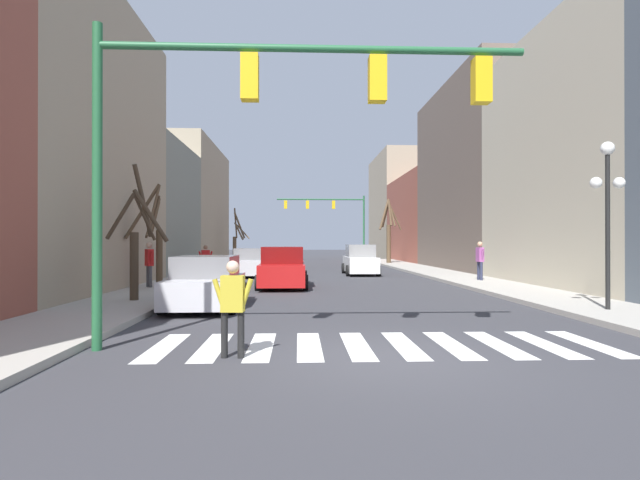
# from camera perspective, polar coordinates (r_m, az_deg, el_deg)

# --- Properties ---
(ground_plane) EXTENTS (240.00, 240.00, 0.00)m
(ground_plane) POSITION_cam_1_polar(r_m,az_deg,el_deg) (8.72, 8.04, -13.19)
(ground_plane) COLOR #38383D
(building_row_left) EXTENTS (6.00, 46.80, 11.66)m
(building_row_left) POSITION_cam_1_polar(r_m,az_deg,el_deg) (26.71, -24.22, 6.94)
(building_row_left) COLOR #934C3D
(building_row_left) RESTS_ON ground_plane
(building_row_right) EXTENTS (6.00, 67.79, 12.91)m
(building_row_right) POSITION_cam_1_polar(r_m,az_deg,el_deg) (38.33, 17.34, 5.64)
(building_row_right) COLOR #515B66
(building_row_right) RESTS_ON ground_plane
(crosswalk_stripes) EXTENTS (8.55, 2.60, 0.01)m
(crosswalk_stripes) POSITION_cam_1_polar(r_m,az_deg,el_deg) (9.70, 6.92, -11.84)
(crosswalk_stripes) COLOR white
(crosswalk_stripes) RESTS_ON ground_plane
(traffic_signal_near) EXTENTS (7.93, 0.28, 5.92)m
(traffic_signal_near) POSITION_cam_1_polar(r_m,az_deg,el_deg) (9.51, -6.34, 14.93)
(traffic_signal_near) COLOR #236038
(traffic_signal_near) RESTS_ON ground_plane
(traffic_signal_far) EXTENTS (9.05, 0.28, 6.76)m
(traffic_signal_far) POSITION_cam_1_polar(r_m,az_deg,el_deg) (51.35, 1.34, 3.26)
(traffic_signal_far) COLOR #236038
(traffic_signal_far) RESTS_ON ground_plane
(street_lamp_right_corner) EXTENTS (0.95, 0.36, 4.51)m
(street_lamp_right_corner) POSITION_cam_1_polar(r_m,az_deg,el_deg) (15.51, 30.02, 4.88)
(street_lamp_right_corner) COLOR black
(street_lamp_right_corner) RESTS_ON sidewalk_right
(car_parked_right_far) EXTENTS (2.13, 4.86, 1.76)m
(car_parked_right_far) POSITION_cam_1_polar(r_m,az_deg,el_deg) (21.68, -4.26, -3.25)
(car_parked_right_far) COLOR red
(car_parked_right_far) RESTS_ON ground_plane
(car_at_intersection) EXTENTS (1.96, 4.46, 1.81)m
(car_at_intersection) POSITION_cam_1_polar(r_m,az_deg,el_deg) (30.05, 4.61, -2.38)
(car_at_intersection) COLOR white
(car_at_intersection) RESTS_ON ground_plane
(car_parked_right_mid) EXTENTS (2.14, 4.70, 1.61)m
(car_parked_right_mid) POSITION_cam_1_polar(r_m,az_deg,el_deg) (28.77, -7.85, -2.64)
(car_parked_right_mid) COLOR silver
(car_parked_right_mid) RESTS_ON ground_plane
(car_parked_left_near) EXTENTS (2.07, 4.46, 1.54)m
(car_parked_left_near) POSITION_cam_1_polar(r_m,az_deg,el_deg) (15.23, -12.83, -4.86)
(car_parked_left_near) COLOR silver
(car_parked_left_near) RESTS_ON ground_plane
(pedestrian_crossing_street) EXTENTS (0.52, 0.68, 1.80)m
(pedestrian_crossing_street) POSITION_cam_1_polar(r_m,az_deg,el_deg) (21.19, -18.94, -2.24)
(pedestrian_crossing_street) COLOR #4C4C51
(pedestrian_crossing_street) RESTS_ON sidewalk_left
(pedestrian_on_right_sidewalk) EXTENTS (0.69, 0.35, 1.66)m
(pedestrian_on_right_sidewalk) POSITION_cam_1_polar(r_m,az_deg,el_deg) (25.49, -12.94, -2.09)
(pedestrian_on_right_sidewalk) COLOR #282D47
(pedestrian_on_right_sidewalk) RESTS_ON sidewalk_left
(pedestrian_waiting_at_curb) EXTENTS (0.27, 0.79, 1.84)m
(pedestrian_waiting_at_curb) POSITION_cam_1_polar(r_m,az_deg,el_deg) (24.96, 17.81, -1.89)
(pedestrian_waiting_at_curb) COLOR #282D47
(pedestrian_waiting_at_curb) RESTS_ON sidewalk_right
(pedestrian_on_left_sidewalk) EXTENTS (0.71, 0.25, 1.64)m
(pedestrian_on_left_sidewalk) POSITION_cam_1_polar(r_m,az_deg,el_deg) (8.59, -9.94, -6.80)
(pedestrian_on_left_sidewalk) COLOR black
(pedestrian_on_left_sidewalk) RESTS_ON ground_plane
(street_tree_right_far) EXTENTS (2.18, 2.75, 5.62)m
(street_tree_right_far) POSITION_cam_1_polar(r_m,az_deg,el_deg) (43.98, 7.85, 1.09)
(street_tree_right_far) COLOR brown
(street_tree_right_far) RESTS_ON sidewalk_right
(street_tree_left_far) EXTENTS (2.02, 0.99, 4.27)m
(street_tree_left_far) POSITION_cam_1_polar(r_m,az_deg,el_deg) (16.64, -20.17, -0.03)
(street_tree_left_far) COLOR #473828
(street_tree_left_far) RESTS_ON sidewalk_left
(street_tree_right_mid) EXTENTS (1.45, 2.38, 4.76)m
(street_tree_right_mid) POSITION_cam_1_polar(r_m,az_deg,el_deg) (43.63, -9.53, 0.02)
(street_tree_right_mid) COLOR brown
(street_tree_right_mid) RESTS_ON sidewalk_left
(street_tree_left_mid) EXTENTS (1.37, 1.97, 4.18)m
(street_tree_left_mid) POSITION_cam_1_polar(r_m,az_deg,el_deg) (21.06, -18.35, 0.30)
(street_tree_left_mid) COLOR brown
(street_tree_left_mid) RESTS_ON sidewalk_left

